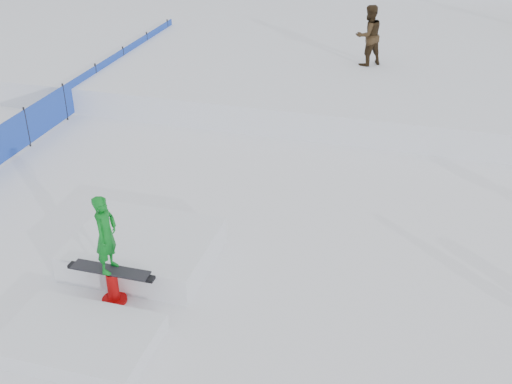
# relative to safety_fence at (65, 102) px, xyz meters

# --- Properties ---
(ground) EXTENTS (120.00, 120.00, 0.00)m
(ground) POSITION_rel_safety_fence_xyz_m (6.50, -6.60, -0.55)
(ground) COLOR white
(snow_midrise) EXTENTS (50.00, 18.00, 0.80)m
(snow_midrise) POSITION_rel_safety_fence_xyz_m (6.50, 9.40, -0.15)
(snow_midrise) COLOR white
(snow_midrise) RESTS_ON ground
(safety_fence) EXTENTS (0.05, 16.00, 1.10)m
(safety_fence) POSITION_rel_safety_fence_xyz_m (0.00, 0.00, 0.00)
(safety_fence) COLOR #1F44BA
(safety_fence) RESTS_ON ground
(walker_olive) EXTENTS (1.16, 1.14, 1.89)m
(walker_olive) POSITION_rel_safety_fence_xyz_m (7.95, 5.03, 1.20)
(walker_olive) COLOR #302111
(walker_olive) RESTS_ON snow_midrise
(jib_rail_feature) EXTENTS (2.60, 4.40, 2.11)m
(jib_rail_feature) POSITION_rel_safety_fence_xyz_m (5.14, -6.63, -0.25)
(jib_rail_feature) COLOR white
(jib_rail_feature) RESTS_ON ground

